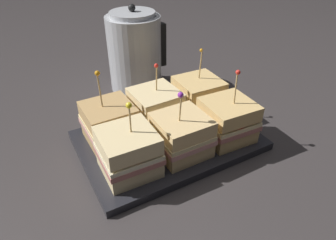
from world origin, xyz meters
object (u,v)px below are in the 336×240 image
Objects in this scene: sandwich_back_center at (155,109)px; sandwich_back_left at (109,123)px; serving_platter at (168,140)px; sandwich_back_right at (198,96)px; sandwich_front_left at (128,152)px; sandwich_front_center at (180,135)px; kettle_steel at (135,52)px; sandwich_front_right at (227,120)px.

sandwich_back_left is at bearing -179.34° from sandwich_back_center.
sandwich_back_right reaches higher than serving_platter.
sandwich_back_left is (0.00, 0.12, -0.00)m from sandwich_front_left.
sandwich_back_center reaches higher than sandwich_front_left.
sandwich_front_left is 0.12m from sandwich_back_left.
sandwich_back_left is 1.00× the size of sandwich_back_right.
sandwich_front_center is at bearing -136.55° from sandwich_back_right.
kettle_steel reaches higher than sandwich_front_center.
sandwich_back_center is at bearing 179.85° from sandwich_back_right.
sandwich_front_center is 0.17m from sandwich_back_right.
sandwich_back_left is at bearing -125.50° from kettle_steel.
kettle_steel is (0.06, 0.30, 0.10)m from serving_platter.
kettle_steel is at bearing 79.53° from serving_platter.
sandwich_back_left is 0.24m from sandwich_back_right.
sandwich_back_right is at bearing -0.15° from sandwich_back_center.
sandwich_back_center is at bearing 89.44° from sandwich_front_center.
sandwich_back_left is (-0.23, 0.12, -0.00)m from sandwich_front_right.
sandwich_back_left is 0.68× the size of kettle_steel.
serving_platter is 2.35× the size of sandwich_back_left.
sandwich_back_center is at bearing 44.98° from sandwich_front_left.
sandwich_front_left is 0.27m from sandwich_back_right.
kettle_steel is at bearing 54.50° from sandwich_back_left.
serving_platter is 2.60× the size of sandwich_front_center.
kettle_steel reaches higher than serving_platter.
sandwich_front_right and sandwich_back_left have the same top height.
sandwich_front_right is (0.24, -0.01, 0.00)m from sandwich_front_left.
sandwich_back_right is 0.68× the size of kettle_steel.
sandwich_back_left is at bearing 134.00° from sandwich_front_center.
serving_platter is 0.15m from sandwich_back_right.
sandwich_back_center reaches higher than sandwich_front_center.
sandwich_back_left reaches higher than sandwich_front_center.
sandwich_front_right is 0.26m from sandwich_back_left.
sandwich_back_center is at bearing 0.66° from sandwich_back_left.
kettle_steel is at bearing 76.57° from sandwich_back_center.
sandwich_front_left is 0.92× the size of sandwich_back_right.
sandwich_back_left is 1.07× the size of sandwich_back_center.
sandwich_back_center is (0.11, 0.00, 0.00)m from sandwich_back_left.
sandwich_back_left is at bearing 152.46° from sandwich_front_right.
sandwich_front_left is 0.91× the size of sandwich_back_left.
sandwich_front_left is at bearing 179.58° from sandwich_front_center.
sandwich_back_center is (-0.12, 0.12, -0.00)m from sandwich_front_right.
kettle_steel is at bearing 99.75° from sandwich_front_right.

